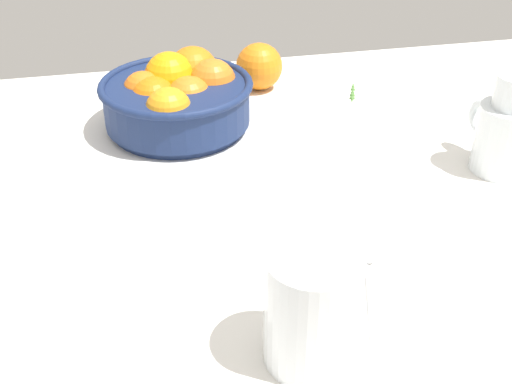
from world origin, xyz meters
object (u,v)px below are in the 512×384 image
object	(u,v)px
fruit_bowl	(178,97)
juice_glass	(311,316)
juice_pitcher	(507,135)
loose_orange_0	(259,66)
spoon	(368,277)

from	to	relation	value
fruit_bowl	juice_glass	distance (cm)	52.18
juice_pitcher	juice_glass	size ratio (longest dim) A/B	1.25
fruit_bowl	juice_glass	bearing A→B (deg)	-82.82
juice_pitcher	loose_orange_0	size ratio (longest dim) A/B	1.81
loose_orange_0	juice_glass	bearing A→B (deg)	-98.19
juice_pitcher	spoon	world-z (taller)	juice_pitcher
juice_pitcher	spoon	xyz separation A→B (cm)	(-26.90, -19.19, -4.98)
juice_pitcher	spoon	size ratio (longest dim) A/B	0.92
juice_pitcher	loose_orange_0	distance (cm)	44.68
loose_orange_0	spoon	size ratio (longest dim) A/B	0.51
loose_orange_0	spoon	world-z (taller)	loose_orange_0
spoon	loose_orange_0	bearing A→B (deg)	90.37
fruit_bowl	juice_pitcher	size ratio (longest dim) A/B	1.59
fruit_bowl	loose_orange_0	distance (cm)	19.98
fruit_bowl	juice_glass	xyz separation A→B (cm)	(6.53, -51.77, 0.09)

